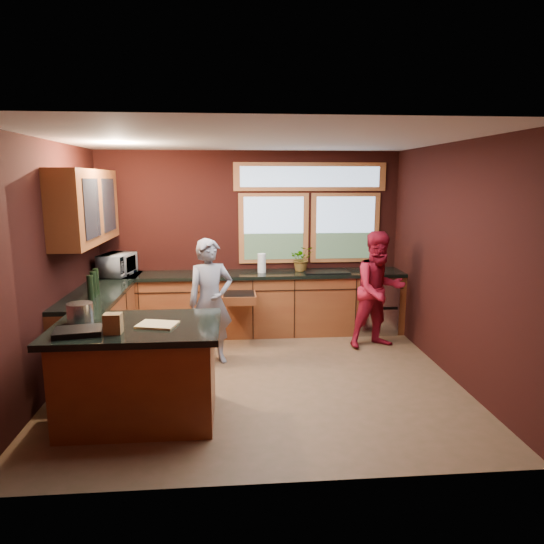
{
  "coord_description": "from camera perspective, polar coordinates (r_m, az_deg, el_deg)",
  "views": [
    {
      "loc": [
        -0.29,
        -5.31,
        2.27
      ],
      "look_at": [
        0.19,
        0.4,
        1.18
      ],
      "focal_mm": 32.0,
      "sensor_mm": 36.0,
      "label": 1
    }
  ],
  "objects": [
    {
      "name": "microwave",
      "position": [
        7.24,
        -17.75,
        0.83
      ],
      "size": [
        0.49,
        0.63,
        0.31
      ],
      "primitive_type": "imported",
      "rotation": [
        0.0,
        0.0,
        1.37
      ],
      "color": "#999999",
      "rests_on": "left_counter"
    },
    {
      "name": "cutting_board",
      "position": [
        4.63,
        -13.34,
        -6.05
      ],
      "size": [
        0.4,
        0.33,
        0.02
      ],
      "primitive_type": "cube",
      "rotation": [
        0.0,
        0.0,
        -0.26
      ],
      "color": "tan",
      "rests_on": "island"
    },
    {
      "name": "paper_bag",
      "position": [
        4.49,
        -18.2,
        -5.78
      ],
      "size": [
        0.15,
        0.12,
        0.18
      ],
      "primitive_type": "cube",
      "rotation": [
        0.0,
        0.0,
        -0.02
      ],
      "color": "brown",
      "rests_on": "island"
    },
    {
      "name": "room_shell",
      "position": [
        5.66,
        -7.94,
        5.87
      ],
      "size": [
        4.52,
        4.02,
        2.71
      ],
      "color": "black",
      "rests_on": "ground"
    },
    {
      "name": "paper_towel",
      "position": [
        7.12,
        -1.21,
        1.06
      ],
      "size": [
        0.12,
        0.12,
        0.28
      ],
      "primitive_type": "cylinder",
      "color": "white",
      "rests_on": "back_counter"
    },
    {
      "name": "back_counter",
      "position": [
        7.25,
        -0.79,
        -3.66
      ],
      "size": [
        4.5,
        0.64,
        0.93
      ],
      "color": "brown",
      "rests_on": "floor"
    },
    {
      "name": "person_grey",
      "position": [
        6.06,
        -7.24,
        -3.5
      ],
      "size": [
        0.66,
        0.54,
        1.57
      ],
      "primitive_type": "imported",
      "rotation": [
        0.0,
        0.0,
        0.32
      ],
      "color": "slate",
      "rests_on": "floor"
    },
    {
      "name": "left_counter",
      "position": [
        6.63,
        -19.21,
        -5.65
      ],
      "size": [
        0.64,
        2.3,
        0.93
      ],
      "color": "brown",
      "rests_on": "floor"
    },
    {
      "name": "black_tray",
      "position": [
        4.59,
        -21.83,
        -6.52
      ],
      "size": [
        0.44,
        0.35,
        0.05
      ],
      "primitive_type": "cube",
      "rotation": [
        0.0,
        0.0,
        0.18
      ],
      "color": "black",
      "rests_on": "island"
    },
    {
      "name": "potted_plant",
      "position": [
        7.23,
        3.53,
        1.58
      ],
      "size": [
        0.34,
        0.3,
        0.38
      ],
      "primitive_type": "imported",
      "color": "#999999",
      "rests_on": "back_counter"
    },
    {
      "name": "floor",
      "position": [
        5.78,
        -1.59,
        -12.37
      ],
      "size": [
        4.5,
        4.5,
        0.0
      ],
      "primitive_type": "plane",
      "color": "brown",
      "rests_on": "ground"
    },
    {
      "name": "stock_pot",
      "position": [
        4.97,
        -21.66,
        -4.43
      ],
      "size": [
        0.24,
        0.24,
        0.18
      ],
      "primitive_type": "cylinder",
      "color": "silver",
      "rests_on": "island"
    },
    {
      "name": "island",
      "position": [
        4.87,
        -15.38,
        -11.25
      ],
      "size": [
        1.55,
        1.05,
        0.95
      ],
      "color": "brown",
      "rests_on": "floor"
    },
    {
      "name": "person_red",
      "position": [
        6.75,
        12.48,
        -2.09
      ],
      "size": [
        0.9,
        0.78,
        1.6
      ],
      "primitive_type": "imported",
      "rotation": [
        0.0,
        0.0,
        0.25
      ],
      "color": "maroon",
      "rests_on": "floor"
    }
  ]
}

